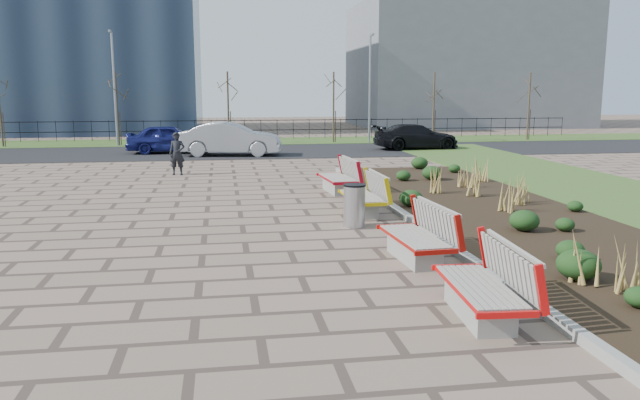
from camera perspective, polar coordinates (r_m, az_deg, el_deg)
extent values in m
plane|color=#775F52|center=(9.65, -6.10, -8.64)|extent=(120.00, 120.00, 0.00)
cube|color=black|center=(15.92, 15.98, -1.29)|extent=(4.50, 18.00, 0.10)
cube|color=gray|center=(15.08, 7.92, -1.51)|extent=(0.16, 18.00, 0.15)
cube|color=#33511E|center=(37.26, -8.34, 5.30)|extent=(80.00, 5.00, 0.04)
cube|color=black|center=(31.28, -8.19, 4.38)|extent=(80.00, 7.00, 0.02)
cylinder|color=#B2B2B7|center=(14.12, 3.16, -0.56)|extent=(0.49, 0.49, 0.96)
imported|color=black|center=(23.20, -12.94, 4.16)|extent=(0.61, 0.45, 1.56)
imported|color=navy|center=(31.18, -13.60, 5.47)|extent=(4.04, 1.64, 1.37)
imported|color=gray|center=(29.42, -8.18, 5.55)|extent=(4.86, 2.25, 1.54)
imported|color=black|center=(32.66, 8.78, 5.75)|extent=(4.54, 2.14, 1.28)
cube|color=slate|center=(55.09, 13.07, 11.87)|extent=(18.00, 12.00, 10.00)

